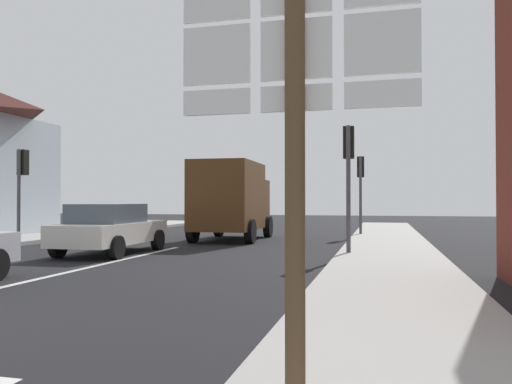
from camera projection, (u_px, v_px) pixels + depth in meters
ground_plane at (150, 254)px, 14.89m from camera, size 80.00×80.00×0.00m
sidewalk_right at (391, 268)px, 11.30m from camera, size 2.77×44.00×0.14m
lane_centre_stripe at (68, 272)px, 11.01m from camera, size 0.16×12.00×0.01m
sedan_far at (111, 228)px, 14.89m from camera, size 2.05×4.24×1.47m
delivery_truck at (232, 198)px, 20.04m from camera, size 2.61×5.06×3.05m
route_sign_post at (295, 138)px, 3.47m from camera, size 1.66×0.14×3.20m
traffic_light_far_right at (361, 177)px, 21.91m from camera, size 0.30×0.49×3.48m
traffic_light_near_right at (349, 160)px, 14.08m from camera, size 0.30×0.49×3.64m
traffic_light_near_left at (22, 174)px, 17.92m from camera, size 0.30×0.49×3.38m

